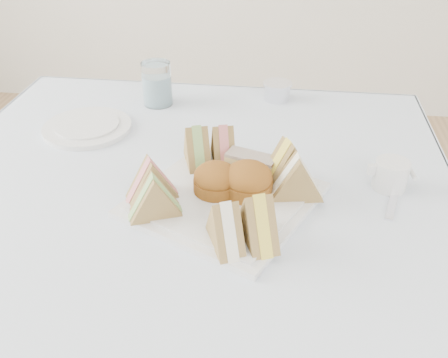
# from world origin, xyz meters

# --- Properties ---
(table) EXTENTS (0.90, 0.90, 0.74)m
(table) POSITION_xyz_m (0.00, 0.00, 0.37)
(table) COLOR brown
(table) RESTS_ON floor
(tablecloth) EXTENTS (1.02, 1.02, 0.01)m
(tablecloth) POSITION_xyz_m (0.00, 0.00, 0.74)
(tablecloth) COLOR #B0C0D1
(tablecloth) RESTS_ON table
(serving_plate) EXTENTS (0.38, 0.38, 0.01)m
(serving_plate) POSITION_xyz_m (0.08, -0.02, 0.75)
(serving_plate) COLOR silver
(serving_plate) RESTS_ON tablecloth
(sandwich_fl_a) EXTENTS (0.10, 0.08, 0.08)m
(sandwich_fl_a) POSITION_xyz_m (-0.05, -0.04, 0.80)
(sandwich_fl_a) COLOR #A28055
(sandwich_fl_a) RESTS_ON serving_plate
(sandwich_fl_b) EXTENTS (0.10, 0.07, 0.08)m
(sandwich_fl_b) POSITION_xyz_m (-0.03, -0.09, 0.80)
(sandwich_fl_b) COLOR #A28055
(sandwich_fl_b) RESTS_ON serving_plate
(sandwich_fr_a) EXTENTS (0.08, 0.11, 0.09)m
(sandwich_fr_a) POSITION_xyz_m (0.14, -0.13, 0.80)
(sandwich_fr_a) COLOR #A28055
(sandwich_fr_a) RESTS_ON serving_plate
(sandwich_fr_b) EXTENTS (0.08, 0.10, 0.08)m
(sandwich_fr_b) POSITION_xyz_m (0.10, -0.15, 0.80)
(sandwich_fr_b) COLOR #A28055
(sandwich_fr_b) RESTS_ON serving_plate
(sandwich_bl_a) EXTENTS (0.07, 0.10, 0.08)m
(sandwich_bl_a) POSITION_xyz_m (0.01, 0.08, 0.80)
(sandwich_bl_a) COLOR #A28055
(sandwich_bl_a) RESTS_ON serving_plate
(sandwich_bl_b) EXTENTS (0.06, 0.10, 0.08)m
(sandwich_bl_b) POSITION_xyz_m (0.06, 0.10, 0.80)
(sandwich_bl_b) COLOR #A28055
(sandwich_bl_b) RESTS_ON serving_plate
(sandwich_br_a) EXTENTS (0.10, 0.06, 0.09)m
(sandwich_br_a) POSITION_xyz_m (0.20, -0.00, 0.80)
(sandwich_br_a) COLOR #A28055
(sandwich_br_a) RESTS_ON serving_plate
(sandwich_br_b) EXTENTS (0.11, 0.09, 0.09)m
(sandwich_br_b) POSITION_xyz_m (0.19, 0.04, 0.80)
(sandwich_br_b) COLOR #A28055
(sandwich_br_b) RESTS_ON serving_plate
(scone_left) EXTENTS (0.10, 0.10, 0.05)m
(scone_left) POSITION_xyz_m (0.06, -0.01, 0.79)
(scone_left) COLOR brown
(scone_left) RESTS_ON serving_plate
(scone_right) EXTENTS (0.10, 0.10, 0.06)m
(scone_right) POSITION_xyz_m (0.12, -0.01, 0.79)
(scone_right) COLOR brown
(scone_right) RESTS_ON serving_plate
(pastry_slice) EXTENTS (0.10, 0.07, 0.04)m
(pastry_slice) POSITION_xyz_m (0.12, 0.05, 0.78)
(pastry_slice) COLOR tan
(pastry_slice) RESTS_ON serving_plate
(side_plate) EXTENTS (0.22, 0.22, 0.01)m
(side_plate) POSITION_xyz_m (-0.27, 0.22, 0.75)
(side_plate) COLOR silver
(side_plate) RESTS_ON tablecloth
(water_glass) EXTENTS (0.08, 0.08, 0.11)m
(water_glass) POSITION_xyz_m (-0.14, 0.37, 0.80)
(water_glass) COLOR white
(water_glass) RESTS_ON tablecloth
(tea_strainer) EXTENTS (0.09, 0.09, 0.04)m
(tea_strainer) POSITION_xyz_m (0.15, 0.44, 0.77)
(tea_strainer) COLOR silver
(tea_strainer) RESTS_ON tablecloth
(knife) EXTENTS (0.06, 0.18, 0.00)m
(knife) POSITION_xyz_m (0.39, 0.05, 0.75)
(knife) COLOR silver
(knife) RESTS_ON tablecloth
(fork) EXTENTS (0.06, 0.16, 0.00)m
(fork) POSITION_xyz_m (0.18, -0.13, 0.75)
(fork) COLOR silver
(fork) RESTS_ON tablecloth
(creamer_jug) EXTENTS (0.07, 0.07, 0.06)m
(creamer_jug) POSITION_xyz_m (0.38, 0.06, 0.77)
(creamer_jug) COLOR silver
(creamer_jug) RESTS_ON tablecloth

